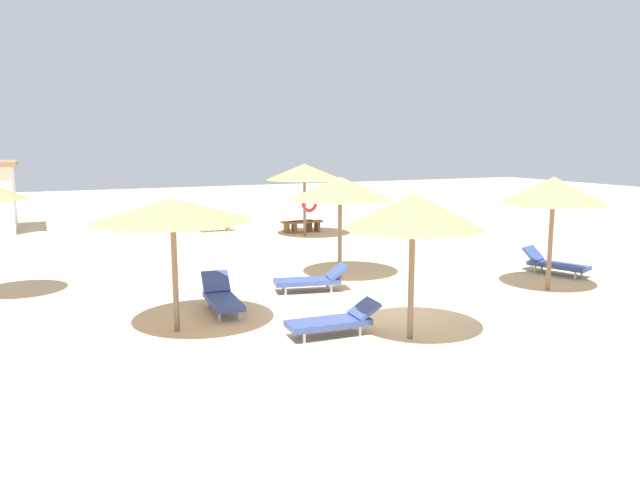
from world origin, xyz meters
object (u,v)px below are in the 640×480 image
Objects in this scene: parasol_0 at (413,211)px; bench_1 at (298,224)px; parasol_3 at (340,188)px; parasol_5 at (305,172)px; lounger_2 at (222,298)px; lounger_3 at (312,280)px; lounger_0 at (335,320)px; bench_0 at (306,224)px; parasol_2 at (172,210)px; parasol_1 at (554,191)px; bench_2 at (215,224)px; lounger_1 at (554,263)px.

parasol_0 reaches higher than bench_1.
parasol_0 is 1.00× the size of parasol_3.
bench_1 is (0.19, 1.18, -2.29)m from parasol_5.
lounger_2 reaches higher than lounger_3.
bench_1 is at bearing 70.30° from lounger_0.
lounger_0 is 1.28× the size of bench_0.
bench_1 is at bearing 69.31° from lounger_3.
parasol_3 is 7.86m from parasol_5.
parasol_0 is 5.02m from lounger_2.
parasol_3 reaches higher than parasol_2.
lounger_2 is (-8.37, 1.63, -2.31)m from parasol_1.
bench_2 is at bearing 94.83° from parasol_3.
parasol_0 is 5.58m from parasol_3.
parasol_0 is 4.85m from lounger_3.
parasol_5 is at bearing 54.85° from parasol_2.
bench_1 is at bearing 57.00° from parasol_2.
bench_1 is at bearing 80.93° from parasol_5.
bench_2 is (-6.85, 12.58, 0.03)m from lounger_1.
lounger_3 reaches higher than bench_2.
parasol_0 is 0.92× the size of parasol_2.
parasol_5 reaches higher than parasol_0.
parasol_5 is 2.07× the size of bench_1.
lounger_3 is 1.30× the size of bench_2.
parasol_5 is (7.45, 10.58, 0.12)m from parasol_2.
lounger_3 is 10.49m from bench_0.
parasol_1 is 12.48m from bench_0.
parasol_3 reaches higher than bench_2.
parasol_5 reaches higher than bench_1.
parasol_2 reaches higher than bench_2.
parasol_2 reaches higher than bench_0.
bench_0 is at bearing 74.79° from parasol_0.
lounger_0 is 14.13m from bench_0.
parasol_2 is 14.19m from bench_1.
parasol_0 is 13.43m from parasol_5.
lounger_3 is at bearing -110.69° from bench_1.
bench_2 is (3.16, 12.35, 0.02)m from lounger_2.
parasol_5 is (2.16, 7.55, 0.06)m from parasol_3.
lounger_3 is at bearing -112.55° from bench_0.
lounger_0 is at bearing -111.08° from bench_0.
bench_0 is 3.96m from bench_2.
parasol_5 is at bearing -42.75° from bench_2.
bench_1 is (4.80, 13.39, 0.03)m from lounger_0.
bench_2 is at bearing 152.45° from bench_0.
parasol_0 is at bearing -102.04° from parasol_3.
parasol_5 is at bearing 100.98° from parasol_1.
lounger_3 is 1.31× the size of bench_0.
lounger_3 is at bearing 17.39° from lounger_2.
lounger_3 reaches higher than bench_1.
lounger_3 is at bearing 156.68° from parasol_1.
parasol_1 is at bearing 18.44° from parasol_0.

